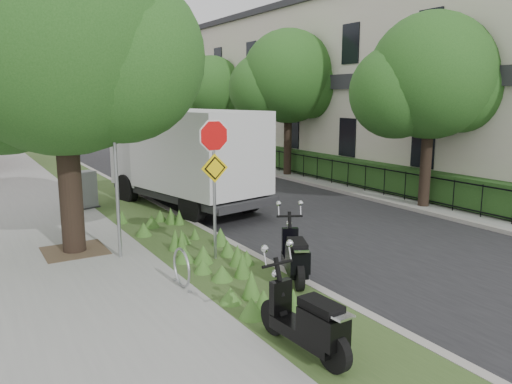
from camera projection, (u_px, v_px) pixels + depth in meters
ground at (282, 260)px, 11.42m from camera, size 120.00×120.00×0.00m
sidewalk_near at (26, 201)px, 17.70m from camera, size 3.50×60.00×0.12m
verge at (104, 193)px, 19.08m from camera, size 2.00×60.00×0.12m
kerb_near at (130, 190)px, 19.59m from camera, size 0.20×60.00×0.13m
road at (210, 184)px, 21.36m from camera, size 7.00×60.00×0.01m
kerb_far at (278, 176)px, 23.12m from camera, size 0.20×60.00×0.13m
footpath_far at (308, 173)px, 23.97m from camera, size 3.20×60.00×0.12m
street_tree_main at (56, 45)px, 10.87m from camera, size 6.21×5.54×7.66m
bare_post at (116, 170)px, 10.93m from camera, size 0.08×0.08×4.00m
bike_hoop at (182, 268)px, 9.46m from camera, size 0.06×0.78×0.77m
sign_assembly at (214, 161)px, 10.77m from camera, size 0.94×0.08×3.22m
fence_far at (291, 162)px, 23.36m from camera, size 0.04×24.00×1.00m
hedge_far at (303, 161)px, 23.71m from camera, size 1.00×24.00×1.10m
terrace_houses at (363, 87)px, 24.86m from camera, size 7.40×26.40×8.20m
far_tree_a at (429, 83)px, 15.87m from camera, size 4.60×4.10×6.22m
far_tree_b at (287, 81)px, 22.57m from camera, size 4.83×4.31×6.56m
far_tree_c at (210, 92)px, 29.38m from camera, size 4.37×3.89×5.93m
scooter_near at (312, 328)px, 6.87m from camera, size 0.46×1.86×0.89m
scooter_far at (296, 261)px, 9.72m from camera, size 0.95×1.71×0.88m
box_truck at (188, 155)px, 16.27m from camera, size 3.59×6.51×2.79m
utility_cabinet at (83, 191)px, 16.15m from camera, size 1.04×0.85×1.20m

